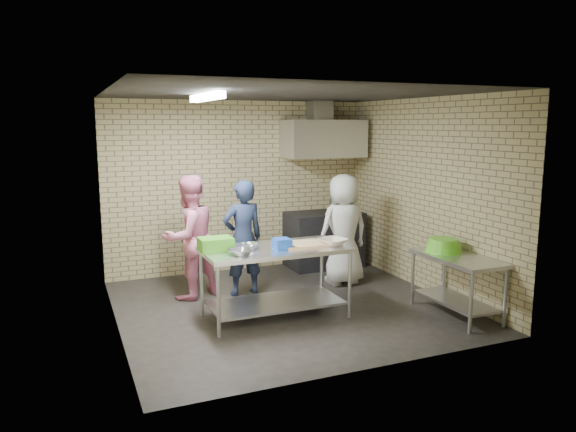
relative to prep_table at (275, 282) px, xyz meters
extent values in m
plane|color=black|center=(0.28, 0.30, -0.43)|extent=(4.20, 4.20, 0.00)
plane|color=black|center=(0.28, 0.30, 2.27)|extent=(4.20, 4.20, 0.00)
cube|color=tan|center=(0.28, 2.30, 0.92)|extent=(4.20, 0.06, 2.70)
cube|color=tan|center=(0.28, -1.70, 0.92)|extent=(4.20, 0.06, 2.70)
cube|color=tan|center=(-1.82, 0.30, 0.92)|extent=(0.06, 4.00, 2.70)
cube|color=tan|center=(2.38, 0.30, 0.92)|extent=(0.06, 4.00, 2.70)
cube|color=silver|center=(0.00, 0.00, 0.00)|extent=(1.74, 0.87, 0.87)
cube|color=silver|center=(2.08, -0.80, -0.06)|extent=(0.60, 1.20, 0.75)
cube|color=black|center=(1.63, 1.95, 0.02)|extent=(1.20, 0.70, 0.90)
cube|color=silver|center=(1.63, 2.00, 1.67)|extent=(1.30, 0.60, 0.60)
cube|color=#A5A8AD|center=(1.63, 2.15, 2.12)|extent=(0.35, 0.30, 0.30)
cube|color=#3F2B19|center=(1.93, 2.19, 1.49)|extent=(0.80, 0.20, 0.04)
cube|color=white|center=(-0.72, 0.30, 2.21)|extent=(0.10, 1.25, 0.08)
cube|color=#3E9C1C|center=(-0.70, 0.12, 0.51)|extent=(0.39, 0.29, 0.15)
cube|color=#1645AB|center=(0.05, -0.10, 0.50)|extent=(0.19, 0.19, 0.13)
cube|color=#D5B47B|center=(0.35, -0.02, 0.45)|extent=(0.53, 0.41, 0.03)
imported|color=silver|center=(-0.50, -0.20, 0.47)|extent=(0.33, 0.33, 0.07)
imported|color=silver|center=(-0.30, 0.05, 0.47)|extent=(0.25, 0.25, 0.06)
imported|color=#C2B49B|center=(0.70, -0.15, 0.47)|extent=(0.41, 0.41, 0.08)
cylinder|color=#B22619|center=(1.68, 2.19, 1.60)|extent=(0.07, 0.07, 0.18)
cylinder|color=green|center=(2.08, 2.19, 1.58)|extent=(0.06, 0.06, 0.15)
imported|color=#141A32|center=(-0.08, 1.00, 0.36)|extent=(0.61, 0.44, 1.59)
imported|color=#D16F8F|center=(-0.79, 1.15, 0.40)|extent=(1.00, 0.91, 1.67)
imported|color=silver|center=(1.44, 0.94, 0.38)|extent=(0.82, 0.55, 1.62)
camera|label=1|loc=(-2.32, -5.94, 1.90)|focal=33.90mm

